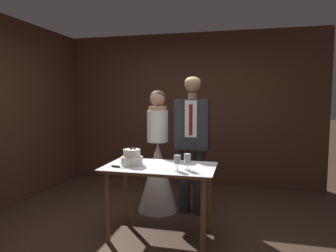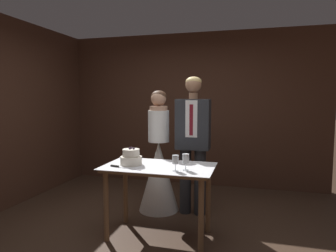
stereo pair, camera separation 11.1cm
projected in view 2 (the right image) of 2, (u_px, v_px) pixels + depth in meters
name	position (u px, v px, depth m)	size (l,w,h in m)	color
ground_plane	(149.00, 240.00, 3.22)	(40.00, 40.00, 0.00)	#422D21
wall_back	(191.00, 110.00, 5.29)	(4.60, 0.12, 2.64)	#472B1E
cake_table	(159.00, 176.00, 3.26)	(1.20, 0.69, 0.79)	brown
tiered_cake	(131.00, 158.00, 3.29)	(0.24, 0.24, 0.20)	silver
cake_knife	(120.00, 167.00, 3.16)	(0.38, 0.10, 0.02)	silver
wine_glass_near	(175.00, 160.00, 3.00)	(0.07, 0.07, 0.16)	silver
wine_glass_middle	(186.00, 159.00, 3.04)	(0.07, 0.07, 0.17)	silver
bride	(159.00, 167.00, 4.04)	(0.54, 0.54, 1.63)	white
groom	(193.00, 138.00, 3.88)	(0.43, 0.25, 1.80)	#282B30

